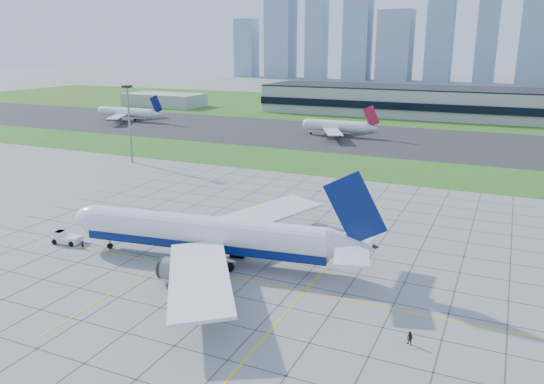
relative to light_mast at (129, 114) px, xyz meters
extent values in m
plane|color=#9A9A95|center=(70.00, -65.00, -16.18)|extent=(1400.00, 1400.00, 0.00)
cube|color=#34671D|center=(70.00, 25.00, -16.16)|extent=(700.00, 35.00, 0.04)
cube|color=#383838|center=(70.00, 80.00, -16.15)|extent=(700.00, 75.00, 0.04)
cube|color=#34671D|center=(70.00, 190.00, -16.16)|extent=(700.00, 145.00, 0.04)
cube|color=#474744|center=(22.00, -55.00, -16.17)|extent=(0.18, 130.00, 0.02)
cube|color=#474744|center=(30.00, -55.00, -16.17)|extent=(0.18, 130.00, 0.02)
cube|color=#474744|center=(38.00, -55.00, -16.17)|extent=(0.18, 130.00, 0.02)
cube|color=#474744|center=(46.00, -55.00, -16.17)|extent=(0.18, 130.00, 0.02)
cube|color=#474744|center=(54.00, -55.00, -16.17)|extent=(0.18, 130.00, 0.02)
cube|color=#474744|center=(62.00, -55.00, -16.17)|extent=(0.18, 130.00, 0.02)
cube|color=#474744|center=(70.00, -55.00, -16.17)|extent=(0.18, 130.00, 0.02)
cube|color=#474744|center=(78.00, -55.00, -16.17)|extent=(0.18, 130.00, 0.02)
cube|color=#474744|center=(86.00, -55.00, -16.17)|extent=(0.18, 130.00, 0.02)
cube|color=#474744|center=(94.00, -55.00, -16.17)|extent=(0.18, 130.00, 0.02)
cube|color=#474744|center=(102.00, -55.00, -16.17)|extent=(0.18, 130.00, 0.02)
cube|color=#474744|center=(110.00, -55.00, -16.17)|extent=(0.18, 130.00, 0.02)
cube|color=#474744|center=(118.00, -55.00, -16.17)|extent=(0.18, 130.00, 0.02)
cube|color=#474744|center=(70.00, -97.00, -16.17)|extent=(110.00, 0.18, 0.02)
cube|color=#474744|center=(70.00, -89.00, -16.17)|extent=(110.00, 0.18, 0.02)
cube|color=#474744|center=(70.00, -81.00, -16.17)|extent=(110.00, 0.18, 0.02)
cube|color=#474744|center=(70.00, -73.00, -16.17)|extent=(110.00, 0.18, 0.02)
cube|color=#474744|center=(70.00, -65.00, -16.17)|extent=(110.00, 0.18, 0.02)
cube|color=#474744|center=(70.00, -57.00, -16.17)|extent=(110.00, 0.18, 0.02)
cube|color=#474744|center=(70.00, -49.00, -16.17)|extent=(110.00, 0.18, 0.02)
cube|color=#474744|center=(70.00, -41.00, -16.17)|extent=(110.00, 0.18, 0.02)
cube|color=#474744|center=(70.00, -33.00, -16.17)|extent=(110.00, 0.18, 0.02)
cube|color=#474744|center=(70.00, -25.00, -16.17)|extent=(110.00, 0.18, 0.02)
cube|color=#474744|center=(70.00, -17.00, -16.17)|extent=(110.00, 0.18, 0.02)
cube|color=#474744|center=(70.00, -9.00, -16.17)|extent=(110.00, 0.18, 0.02)
cube|color=#474744|center=(70.00, -1.00, -16.17)|extent=(110.00, 0.18, 0.02)
cube|color=yellow|center=(70.00, -67.00, -16.16)|extent=(120.00, 0.25, 0.03)
cube|color=yellow|center=(60.00, -45.00, -16.16)|extent=(0.25, 100.00, 0.03)
cube|color=yellow|center=(88.00, -45.00, -16.16)|extent=(0.25, 100.00, 0.03)
cube|color=#B7B7B2|center=(110.00, 165.00, -8.68)|extent=(260.00, 42.00, 15.00)
cube|color=black|center=(110.00, 143.50, -9.18)|extent=(260.00, 1.00, 4.00)
cube|color=black|center=(110.00, 165.00, -0.78)|extent=(260.00, 42.00, 0.80)
cube|color=#B7B7B2|center=(-90.00, 145.00, -12.18)|extent=(50.00, 25.00, 8.00)
cylinder|color=gray|center=(0.00, 0.00, -3.68)|extent=(0.70, 0.70, 25.00)
cube|color=black|center=(0.00, 0.00, 9.02)|extent=(2.50, 2.50, 0.80)
cube|color=#8DA4B9|center=(-188.00, 455.00, 17.82)|extent=(24.00, 21.60, 68.00)
cube|color=#8DA4B9|center=(-143.00, 455.00, 54.82)|extent=(31.00, 27.90, 142.00)
cube|color=#8DA4B9|center=(-98.00, 455.00, 31.32)|extent=(22.00, 19.80, 95.00)
cube|color=#8DA4B9|center=(-50.00, 455.00, 63.82)|extent=(28.00, 25.20, 160.00)
cube|color=#8DA4B9|center=(-8.00, 455.00, 20.82)|extent=(35.00, 31.50, 74.00)
cube|color=#8DA4B9|center=(38.00, 455.00, 42.82)|extent=(26.00, 23.40, 118.00)
cube|color=#8DA4B9|center=(84.00, 455.00, 27.82)|extent=(20.00, 18.00, 88.00)
cube|color=#8DA4B9|center=(130.00, 455.00, 58.82)|extent=(33.00, 29.70, 150.00)
cylinder|color=white|center=(66.88, -62.47, -10.61)|extent=(46.17, 11.81, 5.97)
cube|color=#081857|center=(66.88, -62.47, -12.50)|extent=(46.12, 11.41, 1.59)
ellipsoid|color=white|center=(44.18, -65.41, -10.61)|extent=(10.24, 7.15, 5.97)
cube|color=black|center=(42.01, -65.69, -10.11)|extent=(2.58, 3.44, 0.60)
cone|color=white|center=(93.04, -59.08, -10.31)|extent=(8.63, 6.65, 5.67)
cube|color=#081857|center=(93.53, -59.01, -3.64)|extent=(10.83, 1.89, 12.70)
cube|color=white|center=(70.76, -45.90, -11.60)|extent=(17.40, 29.27, 0.97)
cube|color=white|center=(74.85, -77.49, -11.60)|extent=(22.83, 28.21, 0.97)
cylinder|color=slate|center=(65.54, -52.10, -13.59)|extent=(6.90, 4.58, 3.78)
cylinder|color=slate|center=(68.23, -72.83, -13.59)|extent=(6.90, 4.58, 3.78)
cylinder|color=gray|center=(46.65, -65.09, -14.89)|extent=(0.40, 0.40, 2.59)
cylinder|color=black|center=(46.65, -65.09, -15.63)|extent=(1.15, 0.63, 1.09)
cylinder|color=black|center=(71.41, -58.67, -15.53)|extent=(1.44, 1.35, 1.29)
cylinder|color=black|center=(72.23, -64.98, -15.53)|extent=(1.44, 1.35, 1.29)
cube|color=white|center=(36.88, -66.37, -15.30)|extent=(6.15, 3.46, 1.37)
cube|color=white|center=(35.34, -66.57, -14.33)|extent=(2.02, 2.35, 1.07)
cube|color=black|center=(35.34, -66.57, -14.13)|extent=(1.80, 2.13, 0.68)
cube|color=gray|center=(41.04, -65.83, -15.60)|extent=(2.92, 0.55, 0.18)
cylinder|color=black|center=(34.79, -65.36, -15.64)|extent=(1.13, 0.62, 1.07)
cylinder|color=black|center=(35.11, -67.88, -15.64)|extent=(1.13, 0.62, 1.07)
cylinder|color=black|center=(38.66, -64.86, -15.64)|extent=(1.13, 0.62, 1.07)
cylinder|color=black|center=(38.98, -67.37, -15.64)|extent=(1.13, 0.62, 1.07)
imported|color=black|center=(41.84, -67.33, -15.38)|extent=(0.66, 0.69, 1.60)
imported|color=black|center=(106.25, -75.92, -15.22)|extent=(1.16, 1.08, 1.91)
cylinder|color=white|center=(-66.69, 80.12, -11.68)|extent=(33.11, 4.80, 4.80)
cube|color=#07114E|center=(-48.30, 80.12, -6.68)|extent=(7.46, 0.40, 9.15)
cube|color=white|center=(-64.39, 91.12, -12.48)|extent=(13.89, 20.66, 0.40)
cube|color=white|center=(-64.39, 69.12, -12.48)|extent=(13.89, 20.66, 0.40)
cylinder|color=black|center=(-63.93, 82.32, -15.68)|extent=(1.00, 1.00, 1.00)
cylinder|color=black|center=(-63.93, 77.92, -15.68)|extent=(1.00, 1.00, 1.00)
cylinder|color=white|center=(46.86, 79.10, -11.68)|extent=(26.77, 4.80, 4.80)
cube|color=#B21435|center=(61.73, 79.10, -6.68)|extent=(7.46, 0.40, 9.15)
cube|color=white|center=(48.71, 90.10, -12.48)|extent=(13.89, 20.66, 0.40)
cube|color=white|center=(48.71, 68.10, -12.48)|extent=(13.89, 20.66, 0.40)
cylinder|color=black|center=(49.09, 81.30, -15.68)|extent=(1.00, 1.00, 1.00)
cylinder|color=black|center=(49.09, 76.90, -15.68)|extent=(1.00, 1.00, 1.00)
camera|label=1|loc=(115.28, -140.08, 22.22)|focal=35.00mm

